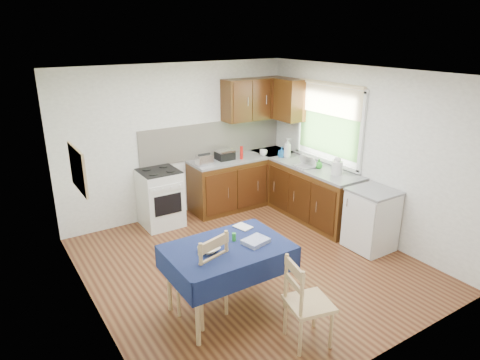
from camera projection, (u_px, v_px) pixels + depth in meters
floor at (250, 264)px, 5.75m from camera, size 4.20×4.20×0.00m
ceiling at (251, 73)px, 4.92m from camera, size 4.00×4.20×0.02m
wall_back at (179, 141)px, 7.00m from camera, size 4.00×0.02×2.50m
wall_front at (387, 242)px, 3.67m from camera, size 4.00×0.02×2.50m
wall_left at (87, 210)px, 4.32m from camera, size 0.02×4.20×2.50m
wall_right at (362, 152)px, 6.36m from camera, size 0.02×4.20×2.50m
base_cabinets at (275, 188)px, 7.30m from camera, size 1.90×2.30×0.86m
worktop_back at (242, 157)px, 7.42m from camera, size 1.90×0.60×0.04m
worktop_right at (315, 168)px, 6.84m from camera, size 0.60×1.70×0.04m
worktop_corner at (272, 152)px, 7.76m from camera, size 0.60×0.60×0.04m
splashback at (214, 139)px, 7.34m from camera, size 2.70×0.02×0.60m
upper_cabinets at (265, 99)px, 7.35m from camera, size 1.20×0.85×0.70m
stove at (160, 198)px, 6.77m from camera, size 0.60×0.61×0.92m
window at (329, 118)px, 6.77m from camera, size 0.04×1.48×1.26m
fridge at (371, 220)px, 6.04m from camera, size 0.58×0.60×0.89m
corkboard at (78, 169)px, 4.45m from camera, size 0.04×0.62×0.47m
dining_table at (228, 255)px, 4.60m from camera, size 1.30×0.88×0.79m
chair_far at (205, 274)px, 4.51m from camera, size 0.56×0.56×1.02m
chair_near at (305, 300)px, 4.15m from camera, size 0.50×0.50×0.93m
toaster at (204, 160)px, 6.91m from camera, size 0.26×0.16×0.20m
sandwich_press at (225, 155)px, 7.22m from camera, size 0.28×0.25×0.17m
sauce_bottle at (241, 153)px, 7.22m from camera, size 0.05×0.05×0.22m
yellow_packet at (230, 153)px, 7.35m from camera, size 0.13×0.11×0.15m
dish_rack at (307, 165)px, 6.87m from camera, size 0.38×0.29×0.18m
kettle at (337, 167)px, 6.44m from camera, size 0.17×0.17×0.28m
cup at (263, 153)px, 7.45m from camera, size 0.16×0.16×0.10m
soap_bottle_a at (287, 148)px, 7.31m from camera, size 0.18×0.18×0.33m
soap_bottle_b at (282, 152)px, 7.35m from camera, size 0.10×0.09×0.18m
soap_bottle_c at (319, 164)px, 6.75m from camera, size 0.13×0.13×0.15m
plate_bowl at (209, 249)px, 4.45m from camera, size 0.24×0.24×0.05m
book at (238, 229)px, 4.94m from camera, size 0.19×0.24×0.02m
spice_jar at (234, 237)px, 4.67m from camera, size 0.04×0.04×0.09m
tea_towel at (256, 241)px, 4.62m from camera, size 0.30×0.26×0.05m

